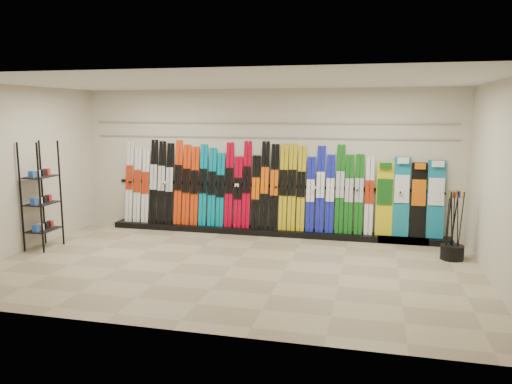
# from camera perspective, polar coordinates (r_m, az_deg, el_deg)

# --- Properties ---
(floor) EXTENTS (8.00, 8.00, 0.00)m
(floor) POSITION_cam_1_polar(r_m,az_deg,el_deg) (8.36, -2.77, -8.50)
(floor) COLOR gray
(floor) RESTS_ON ground
(back_wall) EXTENTS (8.00, 0.00, 8.00)m
(back_wall) POSITION_cam_1_polar(r_m,az_deg,el_deg) (10.44, 1.02, 3.49)
(back_wall) COLOR beige
(back_wall) RESTS_ON floor
(left_wall) EXTENTS (0.00, 5.00, 5.00)m
(left_wall) POSITION_cam_1_polar(r_m,az_deg,el_deg) (9.92, -25.63, 2.28)
(left_wall) COLOR beige
(left_wall) RESTS_ON floor
(right_wall) EXTENTS (0.00, 5.00, 5.00)m
(right_wall) POSITION_cam_1_polar(r_m,az_deg,el_deg) (7.91, 26.20, 0.70)
(right_wall) COLOR beige
(right_wall) RESTS_ON floor
(ceiling) EXTENTS (8.00, 8.00, 0.00)m
(ceiling) POSITION_cam_1_polar(r_m,az_deg,el_deg) (7.98, -2.94, 12.50)
(ceiling) COLOR silver
(ceiling) RESTS_ON back_wall
(ski_rack_base) EXTENTS (8.00, 0.40, 0.12)m
(ski_rack_base) POSITION_cam_1_polar(r_m,az_deg,el_deg) (10.42, 1.94, -4.56)
(ski_rack_base) COLOR black
(ski_rack_base) RESTS_ON floor
(skis) EXTENTS (5.38, 0.30, 1.83)m
(skis) POSITION_cam_1_polar(r_m,az_deg,el_deg) (10.48, -1.72, 0.56)
(skis) COLOR silver
(skis) RESTS_ON ski_rack_base
(snowboards) EXTENTS (1.29, 0.24, 1.55)m
(snowboards) POSITION_cam_1_polar(r_m,az_deg,el_deg) (10.16, 17.18, -0.74)
(snowboards) COLOR gold
(snowboards) RESTS_ON ski_rack_base
(accessory_rack) EXTENTS (0.40, 0.60, 2.00)m
(accessory_rack) POSITION_cam_1_polar(r_m,az_deg,el_deg) (10.05, -23.33, -0.36)
(accessory_rack) COLOR black
(accessory_rack) RESTS_ON floor
(pole_bin) EXTENTS (0.39, 0.39, 0.25)m
(pole_bin) POSITION_cam_1_polar(r_m,az_deg,el_deg) (9.34, 21.49, -6.43)
(pole_bin) COLOR black
(pole_bin) RESTS_ON floor
(ski_poles) EXTENTS (0.27, 0.31, 1.18)m
(ski_poles) POSITION_cam_1_polar(r_m,az_deg,el_deg) (9.25, 21.60, -3.49)
(ski_poles) COLOR black
(ski_poles) RESTS_ON pole_bin
(slatwall_rail_0) EXTENTS (7.60, 0.02, 0.03)m
(slatwall_rail_0) POSITION_cam_1_polar(r_m,az_deg,el_deg) (10.38, 1.00, 6.22)
(slatwall_rail_0) COLOR gray
(slatwall_rail_0) RESTS_ON back_wall
(slatwall_rail_1) EXTENTS (7.60, 0.02, 0.03)m
(slatwall_rail_1) POSITION_cam_1_polar(r_m,az_deg,el_deg) (10.37, 1.01, 7.88)
(slatwall_rail_1) COLOR gray
(slatwall_rail_1) RESTS_ON back_wall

